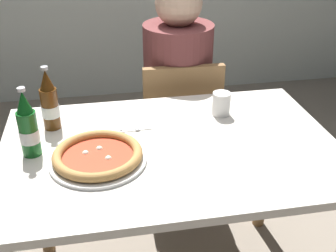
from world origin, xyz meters
TOP-DOWN VIEW (x-y plane):
  - dining_table_main at (0.00, 0.00)m, footprint 1.20×0.80m
  - chair_behind_table at (0.16, 0.61)m, footprint 0.41×0.41m
  - diner_seated at (0.16, 0.66)m, footprint 0.34×0.34m
  - pizza_margherita_near at (-0.26, -0.06)m, footprint 0.33×0.33m
  - beer_bottle_left at (-0.48, 0.03)m, footprint 0.07×0.07m
  - beer_bottle_center at (-0.42, 0.21)m, footprint 0.07×0.07m
  - napkin_with_cutlery at (-0.14, 0.21)m, footprint 0.19×0.19m
  - paper_cup at (0.24, 0.20)m, footprint 0.07×0.07m

SIDE VIEW (x-z plane):
  - chair_behind_table at x=0.16m, z-range 0.06..0.91m
  - diner_seated at x=0.16m, z-range -0.02..1.19m
  - dining_table_main at x=0.00m, z-range 0.26..1.01m
  - napkin_with_cutlery at x=-0.14m, z-range 0.75..0.76m
  - pizza_margherita_near at x=-0.26m, z-range 0.75..0.79m
  - paper_cup at x=0.24m, z-range 0.75..0.84m
  - beer_bottle_left at x=-0.48m, z-range 0.73..0.98m
  - beer_bottle_center at x=-0.42m, z-range 0.73..0.98m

